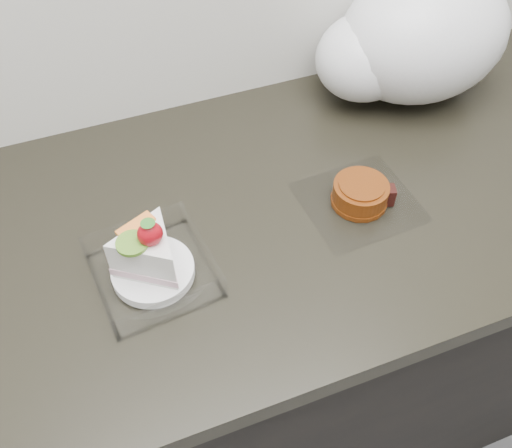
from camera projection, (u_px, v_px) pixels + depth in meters
counter at (248, 344)px, 1.28m from camera, size 2.04×0.64×0.90m
cake_tray at (151, 262)px, 0.83m from camera, size 0.18×0.18×0.13m
mooncake_wrap at (361, 195)px, 0.94m from camera, size 0.19×0.18×0.04m
plastic_bag at (412, 39)px, 1.06m from camera, size 0.39×0.29×0.30m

